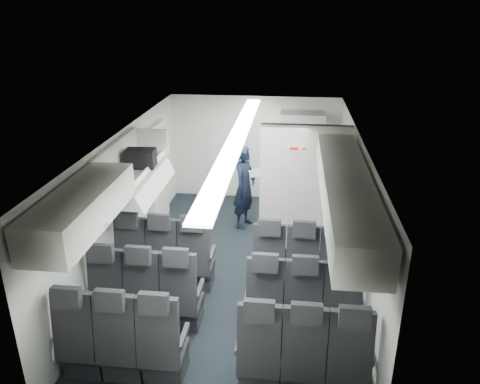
% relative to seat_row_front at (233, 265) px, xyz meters
% --- Properties ---
extents(cabin_shell, '(3.41, 6.01, 2.16)m').
position_rel_seat_row_front_xyz_m(cabin_shell, '(0.00, 0.53, 0.72)').
color(cabin_shell, black).
rests_on(cabin_shell, ground).
extents(seat_row_front, '(3.33, 0.56, 1.24)m').
position_rel_seat_row_front_xyz_m(seat_row_front, '(0.00, 0.00, 0.00)').
color(seat_row_front, '#252427').
rests_on(seat_row_front, cabin_shell).
extents(seat_row_mid, '(3.33, 0.56, 1.24)m').
position_rel_seat_row_front_xyz_m(seat_row_mid, '(0.00, -0.90, 0.00)').
color(seat_row_mid, '#252427').
rests_on(seat_row_mid, cabin_shell).
extents(seat_row_rear, '(3.33, 0.56, 1.24)m').
position_rel_seat_row_front_xyz_m(seat_row_rear, '(0.00, -1.80, 0.00)').
color(seat_row_rear, '#252427').
rests_on(seat_row_rear, cabin_shell).
extents(overhead_bin_left_rear, '(0.53, 1.80, 0.40)m').
position_rel_seat_row_front_xyz_m(overhead_bin_left_rear, '(-1.40, -1.47, 1.46)').
color(overhead_bin_left_rear, silver).
rests_on(overhead_bin_left_rear, cabin_shell).
extents(overhead_bin_left_front_open, '(0.64, 1.70, 0.72)m').
position_rel_seat_row_front_xyz_m(overhead_bin_left_front_open, '(-1.44, 0.28, 1.33)').
color(overhead_bin_left_front_open, '#9E9E93').
rests_on(overhead_bin_left_front_open, cabin_shell).
extents(overhead_bin_right_rear, '(0.53, 1.80, 0.40)m').
position_rel_seat_row_front_xyz_m(overhead_bin_right_rear, '(1.40, -1.47, 1.46)').
color(overhead_bin_right_rear, silver).
rests_on(overhead_bin_right_rear, cabin_shell).
extents(overhead_bin_right_front, '(0.53, 1.70, 0.40)m').
position_rel_seat_row_front_xyz_m(overhead_bin_right_front, '(1.40, 0.28, 1.46)').
color(overhead_bin_right_front, silver).
rests_on(overhead_bin_right_front, cabin_shell).
extents(bulkhead_partition, '(1.40, 0.15, 2.13)m').
position_rel_seat_row_front_xyz_m(bulkhead_partition, '(0.98, 1.33, 0.67)').
color(bulkhead_partition, silver).
rests_on(bulkhead_partition, cabin_shell).
extents(galley_unit, '(0.85, 0.52, 1.90)m').
position_rel_seat_row_front_xyz_m(galley_unit, '(0.95, 3.25, 0.55)').
color(galley_unit, '#939399').
rests_on(galley_unit, cabin_shell).
extents(boarding_door, '(0.12, 1.27, 1.86)m').
position_rel_seat_row_front_xyz_m(boarding_door, '(-1.64, 2.09, 0.55)').
color(boarding_door, silver).
rests_on(boarding_door, cabin_shell).
extents(flight_attendant, '(0.54, 0.66, 1.54)m').
position_rel_seat_row_front_xyz_m(flight_attendant, '(-0.05, 2.12, 0.37)').
color(flight_attendant, black).
rests_on(flight_attendant, ground).
extents(carry_on_bag, '(0.43, 0.32, 0.25)m').
position_rel_seat_row_front_xyz_m(carry_on_bag, '(-1.37, 0.42, 1.41)').
color(carry_on_bag, black).
rests_on(carry_on_bag, overhead_bin_left_front_open).
extents(papers, '(0.20, 0.02, 0.14)m').
position_rel_seat_row_front_xyz_m(papers, '(0.14, 2.07, 0.65)').
color(papers, white).
rests_on(papers, flight_attendant).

